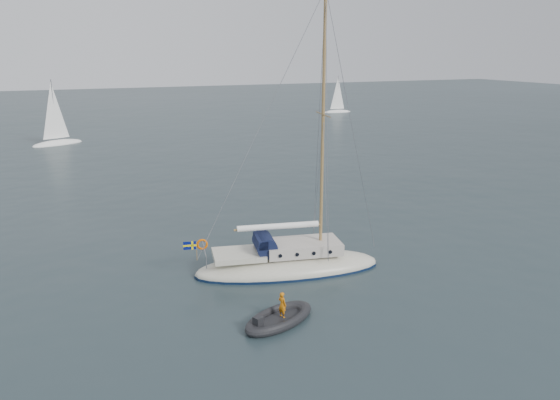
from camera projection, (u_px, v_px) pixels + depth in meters
name	position (u px, v px, depth m)	size (l,w,h in m)	color
ground	(302.00, 261.00, 30.20)	(300.00, 300.00, 0.00)	black
sailboat	(288.00, 251.00, 28.52)	(10.33, 3.09, 14.72)	beige
dinghy	(251.00, 262.00, 29.53)	(2.50, 1.13, 0.36)	#4A4B4F
rib	(279.00, 318.00, 23.29)	(3.72, 1.69, 1.35)	black
distant_yacht_b	(338.00, 96.00, 100.94)	(5.38, 2.87, 7.12)	white
distant_yacht_c	(54.00, 116.00, 66.27)	(6.30, 3.36, 8.34)	white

